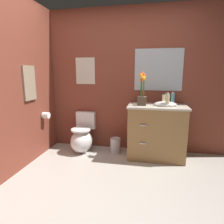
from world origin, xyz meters
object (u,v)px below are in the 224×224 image
Objects in this scene: hand_wash_bottle at (164,99)px; trash_bin at (115,145)px; vanity_cabinet at (156,131)px; lotion_bottle at (173,99)px; wall_mirror at (158,70)px; toilet_paper_roll at (46,115)px; flower_vase at (142,93)px; hanging_towel at (29,83)px; toilet at (82,138)px; soap_bottle at (167,100)px; wall_poster at (85,71)px.

trash_bin is (-0.79, -0.04, -0.84)m from hand_wash_bottle.
vanity_cabinet is 0.59m from lotion_bottle.
toilet_paper_roll is (-1.87, -0.46, -0.77)m from wall_mirror.
hanging_towel reaches higher than flower_vase.
toilet_paper_roll is at bearing -166.09° from wall_mirror.
wall_mirror reaches higher than hanging_towel.
toilet is at bearing -178.09° from trash_bin.
lotion_bottle reaches higher than vanity_cabinet.
toilet is 0.65× the size of vanity_cabinet.
wall_mirror is (-0.00, 0.29, 1.00)m from vanity_cabinet.
lotion_bottle is 2.16m from toilet_paper_roll.
toilet_paper_roll is at bearing -177.77° from soap_bottle.
toilet is 1.58m from hand_wash_bottle.
wall_mirror is at bearing 51.86° from flower_vase.
flower_vase is at bearing -8.90° from trash_bin.
trash_bin is at bearing -177.22° from hand_wash_bottle.
trash_bin is (-0.84, 0.14, -0.85)m from soap_bottle.
toilet is 1.63m from soap_bottle.
wall_poster reaches higher than soap_bottle.
toilet_paper_roll is at bearing -169.61° from trash_bin.
trash_bin is at bearing -160.34° from wall_mirror.
soap_bottle is at bearing 10.82° from hanging_towel.
lotion_bottle is (1.54, 0.11, 0.74)m from toilet.
wall_poster is at bearing 167.27° from vanity_cabinet.
hand_wash_bottle is (-0.15, -0.05, -0.01)m from lotion_bottle.
wall_mirror reaches higher than soap_bottle.
flower_vase reaches higher than toilet_paper_roll.
wall_mirror is at bearing 114.68° from hand_wash_bottle.
soap_bottle is 1.04× the size of lotion_bottle.
wall_mirror is (0.69, 0.25, 1.31)m from trash_bin.
trash_bin is 1.75m from hanging_towel.
wall_mirror is 1.54× the size of hanging_towel.
hanging_towel is 4.73× the size of toilet_paper_roll.
hanging_towel is (-1.24, -0.53, 1.11)m from trash_bin.
hand_wash_bottle is 2.12m from hanging_towel.
toilet is 1.32m from vanity_cabinet.
hand_wash_bottle is 2.01m from toilet_paper_roll.
lotion_bottle is at bearing 3.98° from toilet.
hanging_towel reaches higher than vanity_cabinet.
vanity_cabinet is 0.67m from flower_vase.
vanity_cabinet reaches higher than toilet.
hanging_towel is (-1.93, -0.78, -0.20)m from wall_mirror.
wall_mirror is at bearing 22.05° from hanging_towel.
flower_vase reaches higher than soap_bottle.
vanity_cabinet is 4.92× the size of soap_bottle.
wall_mirror is at bearing 110.40° from soap_bottle.
hand_wash_bottle reaches higher than toilet.
lotion_bottle is 0.26× the size of wall_mirror.
lotion_bottle is 1.89× the size of toilet_paper_roll.
hand_wash_bottle is 0.71× the size of trash_bin.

